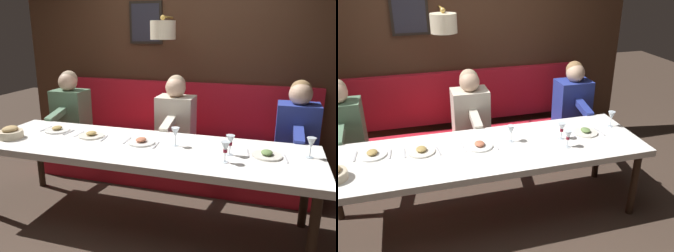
# 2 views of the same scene
# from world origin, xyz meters

# --- Properties ---
(ground_plane) EXTENTS (12.00, 12.00, 0.00)m
(ground_plane) POSITION_xyz_m (0.00, 0.00, 0.00)
(ground_plane) COLOR #423328
(dining_table) EXTENTS (0.90, 2.95, 0.74)m
(dining_table) POSITION_xyz_m (0.00, 0.00, 0.68)
(dining_table) COLOR white
(dining_table) RESTS_ON ground_plane
(banquette_bench) EXTENTS (0.52, 3.15, 0.45)m
(banquette_bench) POSITION_xyz_m (0.89, 0.00, 0.23)
(banquette_bench) COLOR red
(banquette_bench) RESTS_ON ground_plane
(back_wall_panel) EXTENTS (0.59, 4.35, 2.90)m
(back_wall_panel) POSITION_xyz_m (1.46, 0.00, 1.36)
(back_wall_panel) COLOR #422819
(back_wall_panel) RESTS_ON ground_plane
(diner_nearest) EXTENTS (0.60, 0.40, 0.79)m
(diner_nearest) POSITION_xyz_m (0.88, -1.29, 0.82)
(diner_nearest) COLOR #283893
(diner_nearest) RESTS_ON banquette_bench
(diner_near) EXTENTS (0.60, 0.40, 0.79)m
(diner_near) POSITION_xyz_m (0.88, -0.04, 0.82)
(diner_near) COLOR beige
(diner_near) RESTS_ON banquette_bench
(diner_middle) EXTENTS (0.60, 0.40, 0.79)m
(diner_middle) POSITION_xyz_m (0.88, 1.29, 0.82)
(diner_middle) COLOR #567A5B
(diner_middle) RESTS_ON banquette_bench
(place_setting_0) EXTENTS (0.24, 0.32, 0.05)m
(place_setting_0) POSITION_xyz_m (0.09, 0.55, 0.75)
(place_setting_0) COLOR silver
(place_setting_0) RESTS_ON dining_table
(place_setting_1) EXTENTS (0.24, 0.33, 0.05)m
(place_setting_1) POSITION_xyz_m (0.05, -1.03, 0.75)
(place_setting_1) COLOR silver
(place_setting_1) RESTS_ON dining_table
(place_setting_2) EXTENTS (0.24, 0.31, 0.05)m
(place_setting_2) POSITION_xyz_m (0.15, 0.97, 0.75)
(place_setting_2) COLOR white
(place_setting_2) RESTS_ON dining_table
(place_setting_3) EXTENTS (0.24, 0.31, 0.05)m
(place_setting_3) POSITION_xyz_m (0.05, 0.04, 0.75)
(place_setting_3) COLOR silver
(place_setting_3) RESTS_ON dining_table
(wine_glass_0) EXTENTS (0.07, 0.07, 0.16)m
(wine_glass_0) POSITION_xyz_m (0.00, -0.75, 0.86)
(wine_glass_0) COLOR silver
(wine_glass_0) RESTS_ON dining_table
(wine_glass_1) EXTENTS (0.07, 0.07, 0.16)m
(wine_glass_1) POSITION_xyz_m (-0.17, -0.73, 0.86)
(wine_glass_1) COLOR silver
(wine_glass_1) RESTS_ON dining_table
(wine_glass_2) EXTENTS (0.07, 0.07, 0.16)m
(wine_glass_2) POSITION_xyz_m (0.13, -1.35, 0.86)
(wine_glass_2) COLOR silver
(wine_glass_2) RESTS_ON dining_table
(wine_glass_3) EXTENTS (0.07, 0.07, 0.16)m
(wine_glass_3) POSITION_xyz_m (0.08, -0.27, 0.86)
(wine_glass_3) COLOR silver
(wine_glass_3) RESTS_ON dining_table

